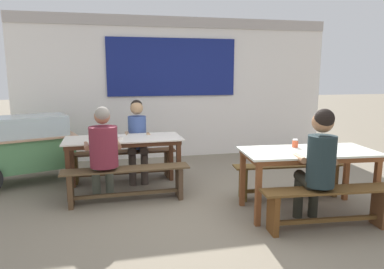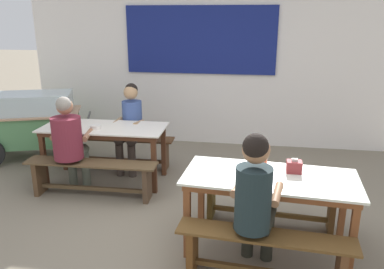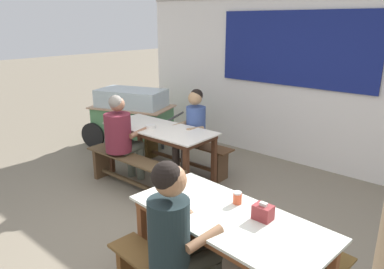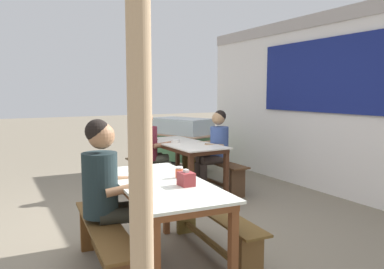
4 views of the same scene
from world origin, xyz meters
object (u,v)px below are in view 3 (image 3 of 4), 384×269
at_px(person_center_facing, 192,128).
at_px(tissue_box, 263,212).
at_px(food_cart, 132,113).
at_px(bench_far_front, 133,170).
at_px(bench_far_back, 184,150).
at_px(dining_table_far, 160,133).
at_px(person_left_back_turned, 121,134).
at_px(person_near_front, 178,233).
at_px(bench_near_back, 264,243).
at_px(soup_bowl, 150,127).
at_px(dining_table_near, 229,225).
at_px(condiment_jar, 237,198).

distance_m(person_center_facing, tissue_box, 2.67).
bearing_deg(food_cart, bench_far_front, -39.47).
height_order(bench_far_back, bench_far_front, same).
distance_m(bench_far_back, person_center_facing, 0.48).
distance_m(dining_table_far, person_left_back_turned, 0.53).
relative_size(person_near_front, tissue_box, 9.45).
distance_m(bench_near_back, soup_bowl, 2.40).
height_order(dining_table_far, person_center_facing, person_center_facing).
xyz_separation_m(dining_table_far, person_center_facing, (0.23, 0.44, 0.03)).
xyz_separation_m(dining_table_near, person_left_back_turned, (-2.39, 0.85, 0.04)).
bearing_deg(food_cart, condiment_jar, -27.21).
bearing_deg(bench_far_back, soup_bowl, -95.74).
height_order(person_near_front, condiment_jar, person_near_front).
bearing_deg(food_cart, person_near_front, -35.26).
bearing_deg(bench_far_front, dining_table_far, 91.26).
relative_size(dining_table_near, condiment_jar, 16.10).
bearing_deg(tissue_box, bench_near_back, 115.45).
bearing_deg(person_near_front, dining_table_far, 138.93).
xyz_separation_m(bench_far_front, food_cart, (-1.47, 1.21, 0.30)).
bearing_deg(bench_near_back, person_near_front, -100.71).
xyz_separation_m(bench_far_front, person_center_facing, (0.21, 0.94, 0.41)).
height_order(dining_table_far, food_cart, food_cart).
bearing_deg(dining_table_far, bench_far_back, 91.26).
relative_size(dining_table_near, tissue_box, 11.68).
height_order(dining_table_far, tissue_box, tissue_box).
bearing_deg(bench_far_back, dining_table_near, -40.36).
bearing_deg(bench_far_front, bench_far_back, 91.26).
xyz_separation_m(dining_table_far, bench_far_back, (-0.01, 0.51, -0.38)).
distance_m(person_center_facing, person_near_front, 2.79).
distance_m(dining_table_far, person_center_facing, 0.49).
distance_m(food_cart, condiment_jar, 3.96).
distance_m(bench_far_front, tissue_box, 2.48).
bearing_deg(person_left_back_turned, dining_table_near, -19.62).
relative_size(bench_near_back, food_cart, 0.83).
height_order(person_center_facing, soup_bowl, person_center_facing).
relative_size(bench_far_back, bench_far_front, 1.02).
distance_m(person_near_front, soup_bowl, 2.63).
bearing_deg(condiment_jar, soup_bowl, 154.76).
bearing_deg(person_center_facing, dining_table_near, -42.57).
distance_m(bench_far_back, tissue_box, 2.94).
xyz_separation_m(bench_far_front, person_left_back_turned, (-0.28, 0.05, 0.42)).
bearing_deg(condiment_jar, dining_table_near, -72.93).
bearing_deg(dining_table_far, bench_near_back, -20.38).
height_order(dining_table_far, bench_far_back, dining_table_far).
bearing_deg(bench_far_back, condiment_jar, -37.87).
relative_size(bench_far_front, bench_near_back, 1.07).
bearing_deg(bench_far_back, dining_table_far, -88.74).
distance_m(person_center_facing, person_left_back_turned, 1.02).
xyz_separation_m(dining_table_near, bench_far_back, (-2.13, 1.81, -0.38)).
xyz_separation_m(bench_near_back, person_left_back_turned, (-2.43, 0.35, 0.43)).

